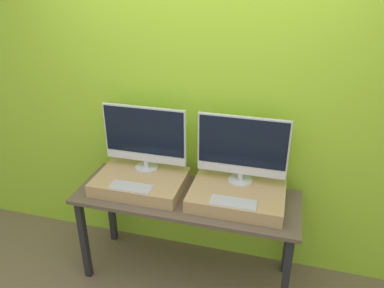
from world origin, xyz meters
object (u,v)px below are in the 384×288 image
Objects in this scene: monitor_right at (242,148)px; monitor_left at (145,137)px; keyboard_left at (131,187)px; keyboard_right at (233,202)px.

monitor_left is at bearing 180.00° from monitor_right.
monitor_right is (0.75, 0.30, 0.27)m from keyboard_left.
keyboard_left is at bearing 180.00° from keyboard_right.
keyboard_left is 0.85m from monitor_right.
monitor_left is at bearing 90.00° from keyboard_left.
monitor_right is 2.11× the size of keyboard_right.
monitor_left is 0.85m from keyboard_right.
keyboard_left is 1.00× the size of keyboard_right.
keyboard_left is 0.47× the size of monitor_right.
monitor_left reaches higher than keyboard_right.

